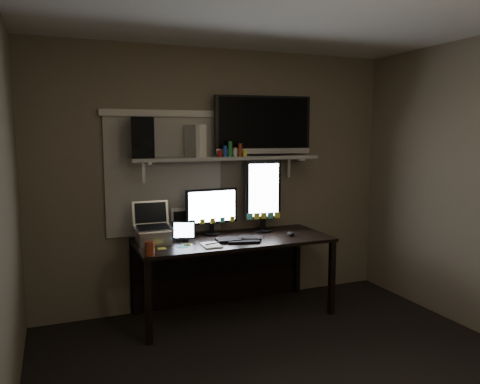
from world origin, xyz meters
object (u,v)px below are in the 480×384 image
monitor_portrait (263,196)px  mouse (291,234)px  tv (263,126)px  speaker (143,138)px  tablet (183,231)px  game_console (195,141)px  keyboard (239,239)px  cup (150,249)px  monitor_landscape (212,211)px  laptop (153,224)px  desk (229,254)px

monitor_portrait → mouse: (0.16, -0.29, -0.34)m
tv → speaker: (-1.16, 0.02, -0.11)m
tablet → game_console: size_ratio=0.72×
keyboard → cup: size_ratio=3.89×
mouse → keyboard: bearing=-163.0°
game_console → tv: bearing=-17.0°
monitor_landscape → keyboard: size_ratio=1.19×
keyboard → tablet: (-0.48, 0.16, 0.08)m
cup → monitor_landscape: bearing=37.7°
laptop → tablet: bearing=0.8°
tablet → cup: (-0.38, -0.38, -0.04)m
monitor_landscape → speaker: speaker is taller
tablet → speaker: bearing=169.7°
desk → speaker: size_ratio=5.04×
monitor_portrait → tv: 0.68m
keyboard → cup: (-0.86, -0.22, 0.04)m
monitor_landscape → speaker: size_ratio=1.44×
monitor_landscape → keyboard: 0.42m
tablet → laptop: (-0.27, -0.00, 0.09)m
desk → tablet: tablet is taller
monitor_landscape → laptop: (-0.60, -0.17, -0.05)m
monitor_portrait → keyboard: bearing=-136.8°
cup → laptop: bearing=74.1°
monitor_landscape → tablet: (-0.32, -0.17, -0.13)m
monitor_landscape → laptop: bearing=-167.7°
keyboard → tv: bearing=54.0°
monitor_landscape → tv: 0.97m
mouse → speaker: size_ratio=0.30×
keyboard → laptop: (-0.75, 0.16, 0.17)m
monitor_landscape → mouse: 0.78m
keyboard → tablet: 0.51m
laptop → speaker: (-0.04, 0.17, 0.75)m
cup → mouse: bearing=8.9°
laptop → monitor_portrait: bearing=7.0°
laptop → tv: tv is taller
cup → tv: size_ratio=0.12×
monitor_landscape → keyboard: bearing=-68.2°
keyboard → tv: size_ratio=0.45×
desk → mouse: bearing=-22.2°
tablet → mouse: bearing=8.2°
desk → monitor_portrait: (0.39, 0.06, 0.53)m
tv → speaker: bearing=-175.5°
game_console → speaker: bearing=159.7°
monitor_portrait → tv: bearing=86.5°
mouse → cup: size_ratio=0.98×
tv → laptop: bearing=-167.1°
mouse → speaker: 1.63m
keyboard → mouse: bearing=14.3°
tv → speaker: size_ratio=2.68×
tablet → cup: tablet is taller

